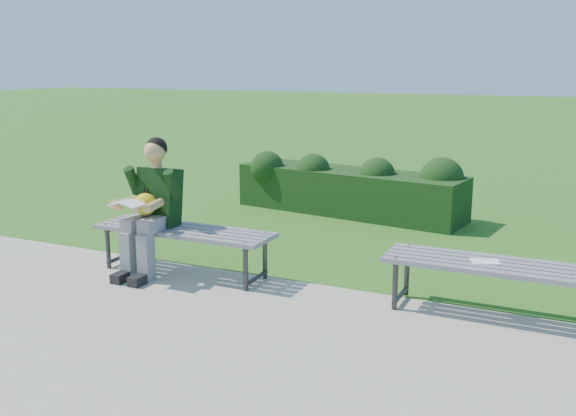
% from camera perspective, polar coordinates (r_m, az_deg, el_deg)
% --- Properties ---
extents(ground, '(80.00, 80.00, 0.00)m').
position_cam_1_polar(ground, '(6.21, -1.81, -6.29)').
color(ground, '#31671D').
rests_on(ground, ground).
extents(walkway, '(30.00, 3.50, 0.02)m').
position_cam_1_polar(walkway, '(4.82, -11.41, -12.19)').
color(walkway, '#BDB0A0').
rests_on(walkway, ground).
extents(hedge, '(3.27, 1.26, 0.86)m').
position_cam_1_polar(hedge, '(8.84, 5.72, 1.85)').
color(hedge, '#133C18').
rests_on(hedge, ground).
extents(bench_left, '(1.80, 0.50, 0.46)m').
position_cam_1_polar(bench_left, '(6.27, -9.24, -2.29)').
color(bench_left, gray).
rests_on(bench_left, walkway).
extents(bench_right, '(1.80, 0.50, 0.46)m').
position_cam_1_polar(bench_right, '(5.39, 18.15, -5.25)').
color(bench_right, gray).
rests_on(bench_right, walkway).
extents(seated_boy, '(0.56, 0.76, 1.31)m').
position_cam_1_polar(seated_boy, '(6.30, -12.07, 0.45)').
color(seated_boy, slate).
rests_on(seated_boy, walkway).
extents(paper_sheet, '(0.26, 0.22, 0.01)m').
position_cam_1_polar(paper_sheet, '(5.39, 17.14, -4.56)').
color(paper_sheet, white).
rests_on(paper_sheet, bench_right).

